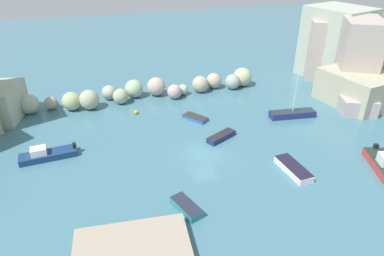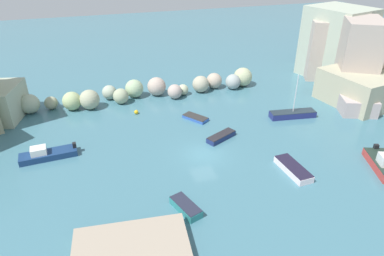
% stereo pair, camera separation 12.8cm
% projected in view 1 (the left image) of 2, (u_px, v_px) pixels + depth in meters
% --- Properties ---
extents(cove_water, '(160.00, 160.00, 0.00)m').
position_uv_depth(cove_water, '(204.00, 154.00, 35.77)').
color(cove_water, '#407080').
rests_on(cove_water, ground).
extents(cliff_headland_right, '(17.78, 22.27, 10.74)m').
position_uv_depth(cliff_headland_right, '(348.00, 57.00, 52.02)').
color(cliff_headland_right, '#A8AA8C').
rests_on(cliff_headland_right, ground).
extents(rock_breakwater, '(32.36, 4.64, 2.78)m').
position_uv_depth(rock_breakwater, '(151.00, 90.00, 47.97)').
color(rock_breakwater, '#ABB89C').
rests_on(rock_breakwater, ground).
extents(channel_buoy, '(0.53, 0.53, 0.53)m').
position_uv_depth(channel_buoy, '(136.00, 112.00, 43.88)').
color(channel_buoy, gold).
rests_on(channel_buoy, cove_water).
extents(moored_boat_0, '(3.79, 2.62, 0.60)m').
position_uv_depth(moored_boat_0, '(221.00, 137.00, 38.37)').
color(moored_boat_0, navy).
rests_on(moored_boat_0, cove_water).
extents(moored_boat_1, '(1.76, 4.38, 0.71)m').
position_uv_depth(moored_boat_1, '(293.00, 169.00, 32.92)').
color(moored_boat_1, white).
rests_on(moored_boat_1, cove_water).
extents(moored_boat_2, '(5.63, 2.05, 1.36)m').
position_uv_depth(moored_boat_2, '(47.00, 154.00, 34.93)').
color(moored_boat_2, navy).
rests_on(moored_boat_2, cove_water).
extents(moored_boat_3, '(5.87, 2.22, 5.58)m').
position_uv_depth(moored_boat_3, '(292.00, 114.00, 43.09)').
color(moored_boat_3, navy).
rests_on(moored_boat_3, cove_water).
extents(moored_boat_4, '(2.92, 3.38, 0.42)m').
position_uv_depth(moored_boat_4, '(195.00, 118.00, 42.60)').
color(moored_boat_4, '#315AB4').
rests_on(moored_boat_4, cove_water).
extents(moored_boat_6, '(2.14, 3.31, 0.71)m').
position_uv_depth(moored_boat_6, '(186.00, 207.00, 28.20)').
color(moored_boat_6, teal).
rests_on(moored_boat_6, cove_water).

